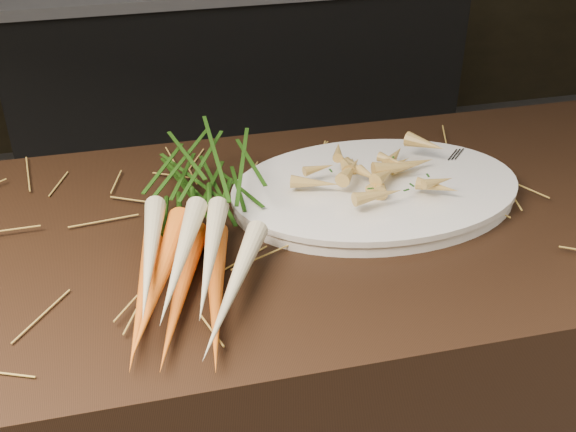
{
  "coord_description": "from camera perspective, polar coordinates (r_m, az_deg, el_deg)",
  "views": [
    {
      "loc": [
        -0.14,
        -0.7,
        1.58
      ],
      "look_at": [
        0.08,
        0.23,
        0.96
      ],
      "focal_mm": 45.0,
      "sensor_mm": 36.0,
      "label": 1
    }
  ],
  "objects": [
    {
      "name": "serving_platter",
      "position": [
        1.3,
        6.91,
        1.74
      ],
      "size": [
        0.52,
        0.35,
        0.03
      ],
      "primitive_type": null,
      "rotation": [
        0.0,
        0.0,
        -0.02
      ],
      "color": "white",
      "rests_on": "main_counter"
    },
    {
      "name": "back_counter",
      "position": [
        3.14,
        -4.27,
        11.15
      ],
      "size": [
        1.82,
        0.62,
        0.84
      ],
      "color": "black",
      "rests_on": "ground"
    },
    {
      "name": "main_counter",
      "position": [
        1.52,
        -3.56,
        -15.4
      ],
      "size": [
        2.4,
        0.7,
        0.9
      ],
      "primitive_type": "cube",
      "color": "black",
      "rests_on": "ground"
    },
    {
      "name": "serving_fork",
      "position": [
        1.34,
        14.69,
        2.62
      ],
      "size": [
        0.14,
        0.15,
        0.0
      ],
      "primitive_type": "cube",
      "rotation": [
        0.0,
        0.0,
        -0.75
      ],
      "color": "silver",
      "rests_on": "serving_platter"
    },
    {
      "name": "straw_bedding",
      "position": [
        1.21,
        -4.3,
        -0.84
      ],
      "size": [
        1.4,
        0.6,
        0.02
      ],
      "primitive_type": null,
      "color": "#AD8E2E",
      "rests_on": "main_counter"
    },
    {
      "name": "root_veg_bunch",
      "position": [
        1.18,
        -7.41,
        0.26
      ],
      "size": [
        0.29,
        0.61,
        0.11
      ],
      "rotation": [
        0.0,
        0.0,
        -0.25
      ],
      "color": "orange",
      "rests_on": "main_counter"
    },
    {
      "name": "roasted_veg_heap",
      "position": [
        1.28,
        7.04,
        3.36
      ],
      "size": [
        0.25,
        0.19,
        0.06
      ],
      "primitive_type": null,
      "rotation": [
        0.0,
        0.0,
        -0.02
      ],
      "color": "#B98A43",
      "rests_on": "serving_platter"
    }
  ]
}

